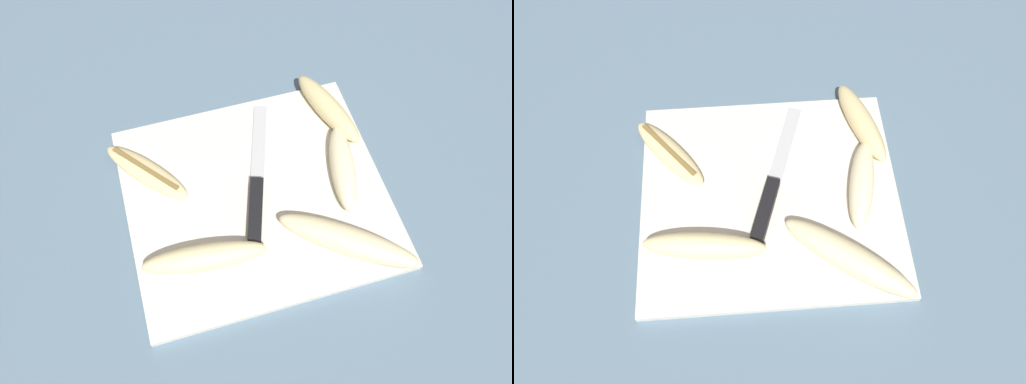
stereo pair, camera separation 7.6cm
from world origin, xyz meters
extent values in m
plane|color=slate|center=(0.00, 0.00, 0.00)|extent=(4.00, 4.00, 0.00)
cube|color=silver|center=(0.00, 0.00, 0.01)|extent=(0.40, 0.36, 0.01)
cube|color=black|center=(-0.01, -0.03, 0.02)|extent=(0.05, 0.10, 0.02)
cube|color=#B7BABF|center=(0.03, 0.09, 0.01)|extent=(0.07, 0.15, 0.00)
ellipsoid|color=beige|center=(-0.10, -0.09, 0.03)|extent=(0.18, 0.06, 0.04)
ellipsoid|color=beige|center=(-0.15, 0.08, 0.02)|extent=(0.13, 0.15, 0.02)
cube|color=olive|center=(-0.15, 0.08, 0.03)|extent=(0.09, 0.10, 0.00)
ellipsoid|color=beige|center=(0.16, 0.11, 0.03)|extent=(0.08, 0.17, 0.04)
ellipsoid|color=beige|center=(0.10, -0.12, 0.03)|extent=(0.19, 0.16, 0.04)
ellipsoid|color=beige|center=(0.14, 0.00, 0.03)|extent=(0.07, 0.16, 0.03)
camera|label=1|loc=(-0.10, -0.35, 0.69)|focal=35.00mm
camera|label=2|loc=(-0.03, -0.36, 0.69)|focal=35.00mm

